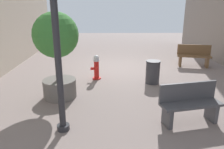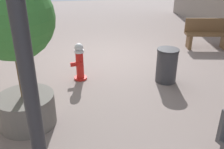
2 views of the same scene
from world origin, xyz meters
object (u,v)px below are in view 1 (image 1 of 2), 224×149
bench_near (194,56)px  street_lamp (54,3)px  bench_far (190,103)px  trash_bin (153,72)px  fire_hydrant (96,67)px  planter_tree (57,46)px

bench_near → street_lamp: street_lamp is taller
bench_far → trash_bin: (0.36, -2.69, -0.08)m
fire_hydrant → street_lamp: bearing=80.9°
bench_near → trash_bin: (2.23, 2.16, -0.08)m
fire_hydrant → street_lamp: size_ratio=0.20×
fire_hydrant → street_lamp: 4.19m
bench_near → planter_tree: bearing=32.5°
trash_bin → fire_hydrant: bearing=-13.2°
bench_near → trash_bin: bench_near is taller
street_lamp → bench_near: bearing=-132.8°
street_lamp → fire_hydrant: bearing=-99.1°
street_lamp → trash_bin: bearing=-130.4°
bench_far → street_lamp: street_lamp is taller
fire_hydrant → planter_tree: (1.01, 1.66, 1.09)m
planter_tree → bench_near: bearing=-147.5°
fire_hydrant → trash_bin: bearing=166.8°
bench_far → trash_bin: bearing=-82.4°
planter_tree → trash_bin: bearing=-158.5°
planter_tree → street_lamp: 2.22m
bench_near → trash_bin: bearing=44.1°
bench_far → street_lamp: (2.92, 0.33, 2.24)m
bench_far → street_lamp: size_ratio=0.34×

